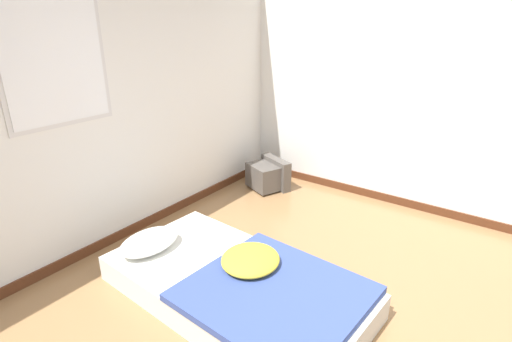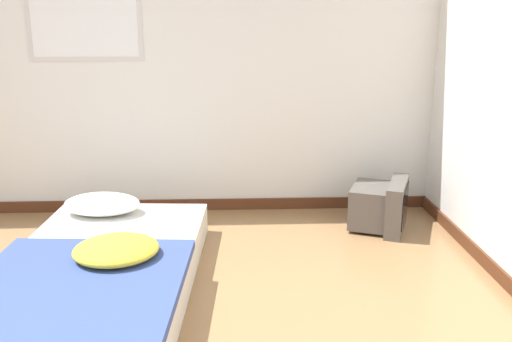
{
  "view_description": "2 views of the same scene",
  "coord_description": "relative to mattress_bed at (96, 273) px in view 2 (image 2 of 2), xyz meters",
  "views": [
    {
      "loc": [
        -1.7,
        -0.56,
        2.01
      ],
      "look_at": [
        1.18,
        1.54,
        0.61
      ],
      "focal_mm": 28.0,
      "sensor_mm": 36.0,
      "label": 1
    },
    {
      "loc": [
        0.96,
        -1.94,
        1.54
      ],
      "look_at": [
        1.11,
        1.3,
        0.64
      ],
      "focal_mm": 40.0,
      "sensor_mm": 36.0,
      "label": 2
    }
  ],
  "objects": [
    {
      "name": "mattress_bed",
      "position": [
        0.0,
        0.0,
        0.0
      ],
      "size": [
        1.16,
        2.05,
        0.35
      ],
      "color": "silver",
      "rests_on": "ground_plane"
    },
    {
      "name": "wall_back",
      "position": [
        -0.2,
        1.47,
        1.16
      ],
      "size": [
        7.5,
        0.08,
        2.6
      ],
      "color": "white",
      "rests_on": "ground_plane"
    },
    {
      "name": "crt_tv",
      "position": [
        1.86,
        0.97,
        0.04
      ],
      "size": [
        0.52,
        0.56,
        0.37
      ],
      "color": "#56514C",
      "rests_on": "ground_plane"
    }
  ]
}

